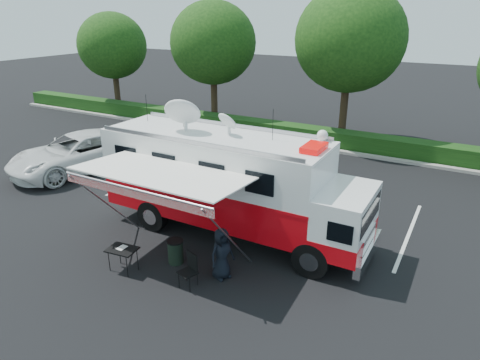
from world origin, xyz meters
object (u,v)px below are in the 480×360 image
object	(u,v)px
folding_table	(122,250)
trash_bin	(176,251)
command_truck	(231,183)
white_suv	(81,170)

from	to	relation	value
folding_table	trash_bin	size ratio (longest dim) A/B	1.22
folding_table	command_truck	bearing A→B (deg)	64.82
command_truck	white_suv	world-z (taller)	command_truck
folding_table	white_suv	bearing A→B (deg)	145.74
folding_table	trash_bin	world-z (taller)	trash_bin
white_suv	trash_bin	size ratio (longest dim) A/B	8.47
command_truck	folding_table	xyz separation A→B (m)	(-1.70, -3.62, -1.25)
command_truck	white_suv	xyz separation A→B (m)	(-9.84, 1.93, -1.95)
command_truck	folding_table	bearing A→B (deg)	-115.18
command_truck	white_suv	distance (m)	10.22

